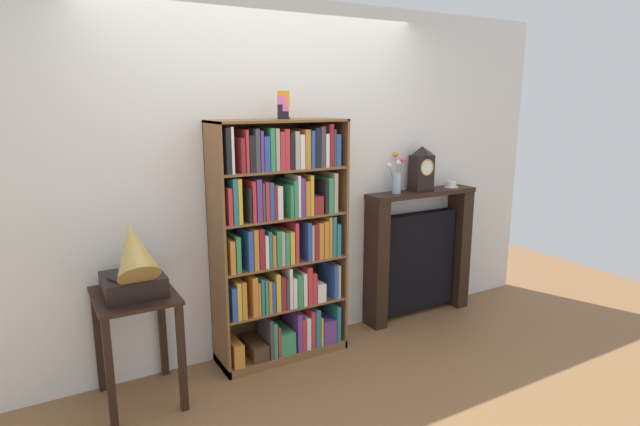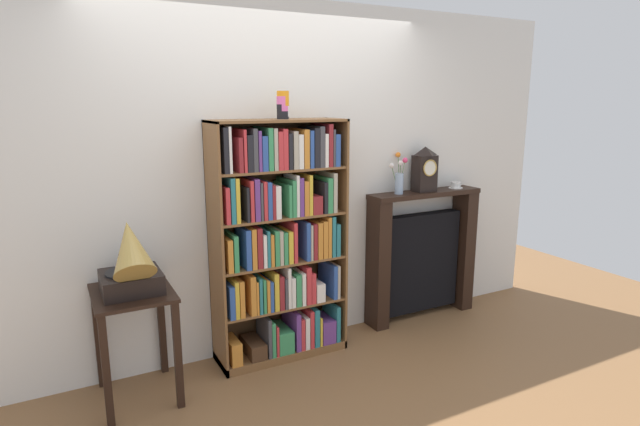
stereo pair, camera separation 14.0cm
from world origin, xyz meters
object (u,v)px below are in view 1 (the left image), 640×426
at_px(gramophone, 134,265).
at_px(teacup_with_saucer, 451,185).
at_px(mantel_clock, 422,169).
at_px(flower_vase, 397,177).
at_px(bookshelf, 281,245).
at_px(fireplace_mantel, 418,255).
at_px(side_table_left, 136,322).
at_px(cup_stack, 284,105).

height_order(gramophone, teacup_with_saucer, gramophone).
xyz_separation_m(gramophone, mantel_clock, (2.41, 0.23, 0.39)).
bearing_deg(gramophone, flower_vase, 6.30).
distance_m(mantel_clock, flower_vase, 0.26).
relative_size(bookshelf, fireplace_mantel, 1.56).
relative_size(side_table_left, mantel_clock, 1.90).
bearing_deg(cup_stack, fireplace_mantel, 3.48).
relative_size(bookshelf, teacup_with_saucer, 13.42).
bearing_deg(gramophone, cup_stack, 8.80).
height_order(cup_stack, gramophone, cup_stack).
height_order(cup_stack, flower_vase, cup_stack).
bearing_deg(fireplace_mantel, side_table_left, -175.64).
distance_m(side_table_left, mantel_clock, 2.54).
distance_m(gramophone, mantel_clock, 2.45).
distance_m(bookshelf, cup_stack, 0.99).
relative_size(cup_stack, flower_vase, 0.57).
distance_m(bookshelf, side_table_left, 1.10).
distance_m(cup_stack, gramophone, 1.44).
xyz_separation_m(side_table_left, gramophone, (-0.00, -0.07, 0.39)).
relative_size(gramophone, mantel_clock, 1.39).
bearing_deg(side_table_left, mantel_clock, 3.90).
xyz_separation_m(cup_stack, flower_vase, (1.06, 0.07, -0.59)).
height_order(mantel_clock, teacup_with_saucer, mantel_clock).
bearing_deg(cup_stack, side_table_left, -174.57).
xyz_separation_m(cup_stack, teacup_with_saucer, (1.67, 0.06, -0.70)).
bearing_deg(gramophone, mantel_clock, 5.44).
bearing_deg(side_table_left, cup_stack, 5.43).
distance_m(cup_stack, fireplace_mantel, 1.87).
relative_size(cup_stack, teacup_with_saucer, 1.46).
bearing_deg(teacup_with_saucer, mantel_clock, -179.60).
xyz_separation_m(side_table_left, flower_vase, (2.15, 0.17, 0.73)).
height_order(cup_stack, side_table_left, cup_stack).
relative_size(side_table_left, flower_vase, 2.15).
bearing_deg(teacup_with_saucer, cup_stack, -177.85).
bearing_deg(side_table_left, flower_vase, 4.58).
xyz_separation_m(cup_stack, fireplace_mantel, (1.34, 0.08, -1.30)).
bearing_deg(flower_vase, mantel_clock, -1.85).
bearing_deg(mantel_clock, fireplace_mantel, 49.06).
distance_m(gramophone, flower_vase, 2.19).
relative_size(bookshelf, gramophone, 3.34).
bearing_deg(gramophone, side_table_left, 90.00).
height_order(fireplace_mantel, teacup_with_saucer, teacup_with_saucer).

